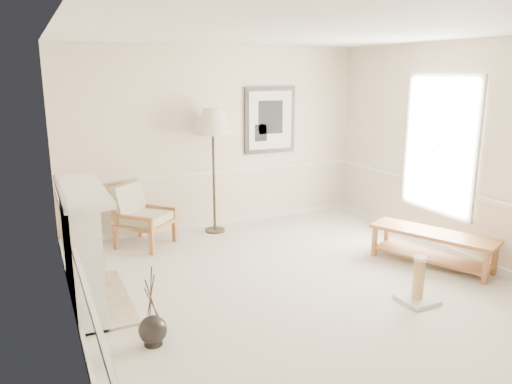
% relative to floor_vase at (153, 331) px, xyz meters
% --- Properties ---
extents(ground, '(5.50, 5.50, 0.00)m').
position_rel_floor_vase_xyz_m(ground, '(1.88, 0.57, -0.14)').
color(ground, silver).
rests_on(ground, ground).
extents(room, '(5.04, 5.54, 2.92)m').
position_rel_floor_vase_xyz_m(room, '(2.02, 0.64, 1.72)').
color(room, beige).
rests_on(room, ground).
extents(fireplace, '(0.64, 1.64, 1.31)m').
position_rel_floor_vase_xyz_m(fireplace, '(-0.46, 1.17, 0.50)').
color(fireplace, white).
rests_on(fireplace, ground).
extents(floor_vase, '(0.27, 0.27, 0.79)m').
position_rel_floor_vase_xyz_m(floor_vase, '(0.00, 0.00, 0.00)').
color(floor_vase, black).
rests_on(floor_vase, ground).
extents(armchair, '(1.00, 1.00, 0.91)m').
position_rel_floor_vase_xyz_m(armchair, '(0.49, 2.85, 0.35)').
color(armchair, olive).
rests_on(armchair, ground).
extents(floor_lamp, '(0.68, 0.68, 1.95)m').
position_rel_floor_vase_xyz_m(floor_lamp, '(1.70, 2.97, 1.56)').
color(floor_lamp, black).
rests_on(floor_lamp, ground).
extents(bench, '(1.10, 1.66, 0.46)m').
position_rel_floor_vase_xyz_m(bench, '(3.81, 0.43, 0.16)').
color(bench, olive).
rests_on(bench, ground).
extents(scratching_post, '(0.37, 0.37, 0.53)m').
position_rel_floor_vase_xyz_m(scratching_post, '(2.87, -0.34, 0.02)').
color(scratching_post, silver).
rests_on(scratching_post, ground).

